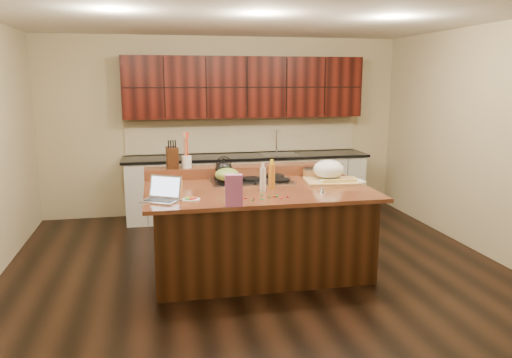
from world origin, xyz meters
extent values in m
cube|color=black|center=(0.00, 0.00, -0.01)|extent=(5.50, 5.00, 0.01)
cube|color=silver|center=(0.00, 0.00, 2.71)|extent=(5.50, 5.00, 0.01)
cube|color=#C1B087|center=(0.00, 2.50, 1.35)|extent=(5.50, 0.01, 2.70)
cube|color=#C1B087|center=(0.00, -2.50, 1.35)|extent=(5.50, 0.01, 2.70)
cube|color=#C1B087|center=(2.75, 0.00, 1.35)|extent=(0.01, 5.00, 2.70)
cube|color=black|center=(0.00, 0.00, 0.44)|extent=(2.22, 1.42, 0.88)
cube|color=black|center=(0.00, 0.00, 0.90)|extent=(2.40, 1.60, 0.04)
cube|color=black|center=(0.00, 0.70, 0.98)|extent=(2.40, 0.30, 0.12)
cube|color=gray|center=(0.00, 0.30, 0.93)|extent=(0.92, 0.52, 0.02)
cylinder|color=black|center=(-0.30, 0.43, 0.95)|extent=(0.22, 0.22, 0.03)
cylinder|color=black|center=(0.30, 0.43, 0.95)|extent=(0.22, 0.22, 0.03)
cylinder|color=black|center=(-0.30, 0.17, 0.95)|extent=(0.22, 0.22, 0.03)
cylinder|color=black|center=(0.30, 0.17, 0.95)|extent=(0.22, 0.22, 0.03)
cylinder|color=black|center=(0.00, 0.30, 0.95)|extent=(0.22, 0.22, 0.03)
cube|color=silver|center=(0.30, 2.17, 0.45)|extent=(3.60, 0.62, 0.90)
cube|color=black|center=(0.30, 2.17, 0.92)|extent=(3.70, 0.66, 0.04)
cube|color=gray|center=(0.80, 2.17, 0.94)|extent=(0.55, 0.42, 0.01)
cylinder|color=gray|center=(0.80, 2.35, 1.12)|extent=(0.02, 0.02, 0.36)
cube|color=black|center=(0.30, 2.32, 1.95)|extent=(3.60, 0.34, 0.90)
cube|color=#C1B087|center=(0.30, 2.48, 1.20)|extent=(3.60, 0.03, 0.50)
ellipsoid|color=black|center=(-0.30, 0.43, 1.05)|extent=(0.24, 0.24, 0.18)
ellipsoid|color=olive|center=(-0.30, 0.17, 1.04)|extent=(0.35, 0.35, 0.15)
cube|color=#B7B7BC|center=(-1.04, -0.46, 0.93)|extent=(0.40, 0.37, 0.02)
cube|color=black|center=(-1.04, -0.46, 0.94)|extent=(0.31, 0.26, 0.00)
cube|color=#B7B7BC|center=(-0.98, -0.36, 1.05)|extent=(0.32, 0.23, 0.21)
cube|color=silver|center=(-0.99, -0.36, 1.05)|extent=(0.29, 0.20, 0.18)
cylinder|color=orange|center=(0.13, -0.14, 1.06)|extent=(0.08, 0.08, 0.27)
cylinder|color=silver|center=(0.02, -0.21, 1.04)|extent=(0.07, 0.07, 0.25)
cube|color=tan|center=(0.89, 0.07, 0.93)|extent=(0.66, 0.52, 0.03)
ellipsoid|color=white|center=(0.87, 0.16, 1.06)|extent=(0.35, 0.35, 0.22)
cube|color=#EDD872|center=(0.78, -0.07, 0.97)|extent=(0.13, 0.04, 0.04)
cube|color=#EDD872|center=(0.91, -0.07, 0.97)|extent=(0.13, 0.04, 0.04)
cube|color=#EDD872|center=(1.05, -0.07, 0.97)|extent=(0.13, 0.04, 0.04)
cylinder|color=gray|center=(1.02, 0.05, 0.95)|extent=(0.23, 0.10, 0.01)
cylinder|color=white|center=(0.75, 0.00, 0.94)|extent=(0.12, 0.12, 0.04)
cylinder|color=white|center=(1.15, -0.14, 0.94)|extent=(0.13, 0.13, 0.04)
cylinder|color=white|center=(1.15, -0.04, 0.94)|extent=(0.13, 0.13, 0.04)
cylinder|color=#996B3F|center=(0.77, 0.42, 0.97)|extent=(0.29, 0.29, 0.09)
cone|color=silver|center=(0.60, -0.41, 0.96)|extent=(0.10, 0.10, 0.07)
cube|color=#BC589E|center=(-0.37, -0.76, 1.07)|extent=(0.16, 0.10, 0.29)
cylinder|color=white|center=(-0.75, -0.45, 0.93)|extent=(0.23, 0.23, 0.01)
cube|color=#C58B45|center=(-0.85, 0.00, 0.98)|extent=(0.10, 0.09, 0.12)
cylinder|color=white|center=(-0.71, 0.70, 1.11)|extent=(0.15, 0.15, 0.14)
cube|color=black|center=(-0.87, 0.70, 1.16)|extent=(0.14, 0.21, 0.25)
ellipsoid|color=red|center=(-0.22, -0.51, 0.93)|extent=(0.02, 0.02, 0.02)
ellipsoid|color=#198C26|center=(-0.17, -0.60, 0.93)|extent=(0.02, 0.02, 0.02)
ellipsoid|color=red|center=(-0.26, -0.55, 0.93)|extent=(0.02, 0.02, 0.02)
ellipsoid|color=#198C26|center=(0.10, -0.50, 0.93)|extent=(0.02, 0.02, 0.02)
ellipsoid|color=red|center=(0.13, -0.59, 0.93)|extent=(0.02, 0.02, 0.02)
ellipsoid|color=#198C26|center=(-0.04, -0.40, 0.93)|extent=(0.02, 0.02, 0.02)
ellipsoid|color=red|center=(0.07, -0.50, 0.93)|extent=(0.02, 0.02, 0.02)
ellipsoid|color=#198C26|center=(0.08, -0.48, 0.93)|extent=(0.02, 0.02, 0.02)
ellipsoid|color=red|center=(-0.15, -0.55, 0.93)|extent=(0.02, 0.02, 0.02)
ellipsoid|color=#198C26|center=(-0.07, -0.58, 0.93)|extent=(0.02, 0.02, 0.02)
ellipsoid|color=red|center=(0.20, -0.54, 0.93)|extent=(0.02, 0.02, 0.02)
ellipsoid|color=#198C26|center=(0.02, -0.51, 0.93)|extent=(0.02, 0.02, 0.02)
camera|label=1|loc=(-1.08, -5.16, 2.07)|focal=35.00mm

